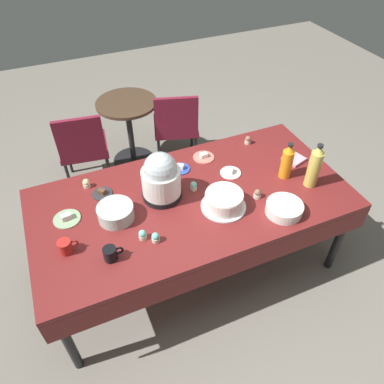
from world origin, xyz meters
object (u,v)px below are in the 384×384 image
(dessert_plate_charcoal, at_px, (102,193))
(dessert_plate_white, at_px, (231,172))
(glass_salad_bowl, at_px, (116,212))
(soda_bottle_orange_juice, at_px, (287,162))
(dessert_plate_sage, at_px, (67,218))
(round_cafe_table, at_px, (129,121))
(maroon_chair_left, at_px, (83,145))
(cupcake_cocoa, at_px, (257,194))
(cupcake_vanilla, at_px, (194,186))
(maroon_chair_right, at_px, (176,124))
(cupcake_rose, at_px, (143,235))
(soda_bottle_ginger_ale, at_px, (314,167))
(potluck_table, at_px, (192,204))
(coffee_mug_black, at_px, (111,254))
(slow_cooker, at_px, (161,178))
(cupcake_lemon, at_px, (248,140))
(cupcake_mint, at_px, (86,183))
(coffee_mug_red, at_px, (66,247))
(ceramic_snack_bowl, at_px, (284,208))
(dessert_plate_coral, at_px, (204,157))
(cupcake_berry, at_px, (156,238))
(frosted_layer_cake, at_px, (224,201))
(dessert_plate_cobalt, at_px, (180,168))

(dessert_plate_charcoal, relative_size, dessert_plate_white, 0.91)
(glass_salad_bowl, height_order, soda_bottle_orange_juice, soda_bottle_orange_juice)
(dessert_plate_sage, distance_m, round_cafe_table, 1.62)
(maroon_chair_left, relative_size, round_cafe_table, 1.18)
(cupcake_cocoa, bearing_deg, cupcake_vanilla, 146.59)
(maroon_chair_right, bearing_deg, soda_bottle_orange_juice, -75.96)
(cupcake_rose, xyz_separation_m, soda_bottle_ginger_ale, (1.26, 0.01, 0.13))
(dessert_plate_white, height_order, cupcake_vanilla, cupcake_vanilla)
(cupcake_cocoa, relative_size, round_cafe_table, 0.09)
(dessert_plate_sage, bearing_deg, round_cafe_table, 60.61)
(dessert_plate_white, height_order, maroon_chair_left, maroon_chair_left)
(potluck_table, height_order, maroon_chair_left, maroon_chair_left)
(potluck_table, height_order, coffee_mug_black, coffee_mug_black)
(glass_salad_bowl, relative_size, cupcake_cocoa, 3.51)
(dessert_plate_white, xyz_separation_m, soda_bottle_orange_juice, (0.35, -0.18, 0.12))
(slow_cooker, height_order, cupcake_lemon, slow_cooker)
(cupcake_mint, height_order, coffee_mug_red, coffee_mug_red)
(ceramic_snack_bowl, distance_m, maroon_chair_right, 1.70)
(dessert_plate_coral, relative_size, coffee_mug_black, 1.36)
(glass_salad_bowl, relative_size, soda_bottle_ginger_ale, 0.68)
(dessert_plate_charcoal, height_order, cupcake_rose, cupcake_rose)
(coffee_mug_red, bearing_deg, dessert_plate_sage, 81.18)
(dessert_plate_sage, bearing_deg, soda_bottle_ginger_ale, -11.44)
(coffee_mug_red, bearing_deg, cupcake_berry, -14.46)
(dessert_plate_sage, bearing_deg, frosted_layer_cake, -16.80)
(dessert_plate_cobalt, xyz_separation_m, soda_bottle_orange_juice, (0.68, -0.37, 0.12))
(dessert_plate_charcoal, distance_m, round_cafe_table, 1.37)
(dessert_plate_white, height_order, soda_bottle_ginger_ale, soda_bottle_ginger_ale)
(cupcake_mint, relative_size, round_cafe_table, 0.09)
(dessert_plate_sage, bearing_deg, dessert_plate_charcoal, 29.05)
(cupcake_berry, bearing_deg, slow_cooker, 64.60)
(coffee_mug_red, bearing_deg, slow_cooker, 18.59)
(potluck_table, height_order, maroon_chair_right, maroon_chair_right)
(potluck_table, xyz_separation_m, soda_bottle_orange_juice, (0.72, -0.06, 0.20))
(cupcake_mint, bearing_deg, coffee_mug_black, -89.34)
(cupcake_lemon, height_order, soda_bottle_ginger_ale, soda_bottle_ginger_ale)
(dessert_plate_white, height_order, dessert_plate_coral, dessert_plate_white)
(cupcake_cocoa, bearing_deg, dessert_plate_cobalt, 127.38)
(cupcake_mint, relative_size, soda_bottle_ginger_ale, 0.19)
(dessert_plate_charcoal, relative_size, dessert_plate_cobalt, 0.98)
(glass_salad_bowl, height_order, dessert_plate_cobalt, glass_salad_bowl)
(dessert_plate_sage, bearing_deg, maroon_chair_left, 76.80)
(dessert_plate_cobalt, relative_size, maroon_chair_right, 0.17)
(cupcake_lemon, bearing_deg, cupcake_mint, -179.30)
(frosted_layer_cake, relative_size, round_cafe_table, 0.43)
(glass_salad_bowl, bearing_deg, dessert_plate_white, 6.92)
(glass_salad_bowl, height_order, cupcake_rose, glass_salad_bowl)
(glass_salad_bowl, relative_size, maroon_chair_left, 0.28)
(glass_salad_bowl, height_order, dessert_plate_white, glass_salad_bowl)
(frosted_layer_cake, distance_m, dessert_plate_charcoal, 0.85)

